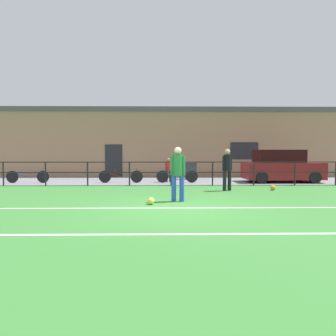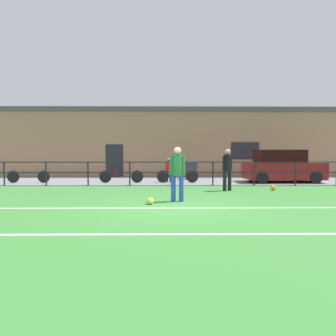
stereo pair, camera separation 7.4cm
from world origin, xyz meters
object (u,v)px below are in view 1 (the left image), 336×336
(bicycle_parked_0, at_px, (28,177))
(bicycle_parked_1, at_px, (177,176))
(spectator_child, at_px, (168,168))
(soccer_ball_match, at_px, (273,188))
(bicycle_parked_2, at_px, (121,176))
(player_striker, at_px, (178,171))
(soccer_ball_spare, at_px, (151,201))
(player_goalkeeper, at_px, (227,167))
(trash_bin_0, at_px, (191,171))
(parked_car_red, at_px, (281,167))

(bicycle_parked_0, relative_size, bicycle_parked_1, 1.02)
(spectator_child, relative_size, bicycle_parked_0, 0.58)
(spectator_child, bearing_deg, bicycle_parked_0, 4.32)
(soccer_ball_match, distance_m, bicycle_parked_2, 7.51)
(player_striker, xyz_separation_m, bicycle_parked_1, (0.25, 5.99, -0.65))
(soccer_ball_spare, bearing_deg, spectator_child, 84.64)
(bicycle_parked_1, bearing_deg, player_striker, -92.42)
(soccer_ball_spare, bearing_deg, soccer_ball_match, 34.62)
(player_goalkeeper, distance_m, bicycle_parked_1, 3.83)
(player_striker, height_order, bicycle_parked_2, player_striker)
(trash_bin_0, bearing_deg, bicycle_parked_2, -151.35)
(player_striker, height_order, parked_car_red, player_striker)
(parked_car_red, bearing_deg, spectator_child, 178.16)
(spectator_child, distance_m, bicycle_parked_2, 2.56)
(parked_car_red, xyz_separation_m, bicycle_parked_2, (-8.48, -0.29, -0.47))
(soccer_ball_match, distance_m, parked_car_red, 3.84)
(soccer_ball_match, xyz_separation_m, soccer_ball_spare, (-5.01, -3.46, 0.00))
(player_striker, bearing_deg, spectator_child, -82.10)
(spectator_child, bearing_deg, player_striker, 92.21)
(soccer_ball_match, xyz_separation_m, spectator_child, (-4.35, 3.59, 0.64))
(spectator_child, bearing_deg, player_goalkeeper, 123.04)
(soccer_ball_match, bearing_deg, player_goalkeeper, -175.96)
(player_striker, relative_size, bicycle_parked_1, 0.82)
(player_goalkeeper, bearing_deg, soccer_ball_match, -22.93)
(player_striker, bearing_deg, player_goalkeeper, -122.32)
(spectator_child, bearing_deg, bicycle_parked_2, 11.51)
(bicycle_parked_1, relative_size, trash_bin_0, 2.25)
(spectator_child, bearing_deg, trash_bin_0, -129.31)
(player_goalkeeper, distance_m, parked_car_red, 5.06)
(player_striker, distance_m, spectator_child, 6.48)
(trash_bin_0, bearing_deg, bicycle_parked_0, -166.37)
(player_striker, bearing_deg, soccer_ball_match, -139.06)
(bicycle_parked_0, bearing_deg, bicycle_parked_2, 0.00)
(player_striker, distance_m, bicycle_parked_0, 9.60)
(bicycle_parked_1, bearing_deg, player_goalkeeper, -59.22)
(soccer_ball_match, height_order, spectator_child, spectator_child)
(soccer_ball_spare, xyz_separation_m, spectator_child, (0.66, 7.05, 0.64))
(player_goalkeeper, xyz_separation_m, soccer_ball_spare, (-3.03, -3.32, -0.88))
(parked_car_red, distance_m, bicycle_parked_1, 5.58)
(trash_bin_0, bearing_deg, spectator_child, -129.86)
(player_goalkeeper, xyz_separation_m, bicycle_parked_2, (-4.86, 3.24, -0.63))
(bicycle_parked_0, relative_size, bicycle_parked_2, 0.96)
(bicycle_parked_0, distance_m, trash_bin_0, 8.88)
(player_goalkeeper, bearing_deg, bicycle_parked_0, 134.45)
(bicycle_parked_0, height_order, bicycle_parked_1, bicycle_parked_1)
(bicycle_parked_1, bearing_deg, bicycle_parked_0, -180.00)
(player_goalkeeper, distance_m, soccer_ball_spare, 4.58)
(spectator_child, distance_m, trash_bin_0, 2.11)
(parked_car_red, distance_m, bicycle_parked_2, 8.50)
(parked_car_red, height_order, bicycle_parked_0, parked_car_red)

